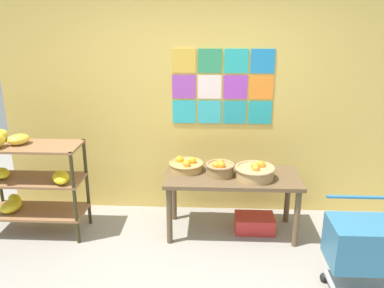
{
  "coord_description": "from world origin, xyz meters",
  "views": [
    {
      "loc": [
        0.14,
        -2.57,
        2.23
      ],
      "look_at": [
        -0.04,
        1.17,
        1.03
      ],
      "focal_mm": 37.03,
      "sensor_mm": 36.0,
      "label": 1
    }
  ],
  "objects": [
    {
      "name": "fruit_basket_back_left",
      "position": [
        0.25,
        1.27,
        0.74
      ],
      "size": [
        0.3,
        0.3,
        0.17
      ],
      "color": "olive",
      "rests_on": "display_table"
    },
    {
      "name": "banana_shelf_unit",
      "position": [
        -1.79,
        1.16,
        0.64
      ],
      "size": [
        1.02,
        0.55,
        1.14
      ],
      "color": "#322D15",
      "rests_on": "ground"
    },
    {
      "name": "display_table",
      "position": [
        0.38,
        1.27,
        0.57
      ],
      "size": [
        1.4,
        0.63,
        0.66
      ],
      "color": "brown",
      "rests_on": "ground"
    },
    {
      "name": "shopping_cart",
      "position": [
        1.39,
        0.3,
        0.46
      ],
      "size": [
        0.54,
        0.45,
        0.8
      ],
      "rotation": [
        0.0,
        0.0,
        -0.09
      ],
      "color": "black",
      "rests_on": "ground"
    },
    {
      "name": "fruit_basket_back_right",
      "position": [
        0.6,
        1.21,
        0.73
      ],
      "size": [
        0.41,
        0.41,
        0.17
      ],
      "color": "tan",
      "rests_on": "display_table"
    },
    {
      "name": "produce_crate_under_table",
      "position": [
        0.64,
        1.31,
        0.09
      ],
      "size": [
        0.42,
        0.29,
        0.17
      ],
      "primitive_type": "cube",
      "color": "red",
      "rests_on": "ground"
    },
    {
      "name": "fruit_basket_left",
      "position": [
        -0.11,
        1.4,
        0.71
      ],
      "size": [
        0.37,
        0.37,
        0.14
      ],
      "color": "#B48B48",
      "rests_on": "display_table"
    },
    {
      "name": "back_wall_with_art",
      "position": [
        0.0,
        1.85,
        1.32
      ],
      "size": [
        4.5,
        0.07,
        2.63
      ],
      "color": "#D7B553",
      "rests_on": "ground"
    }
  ]
}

